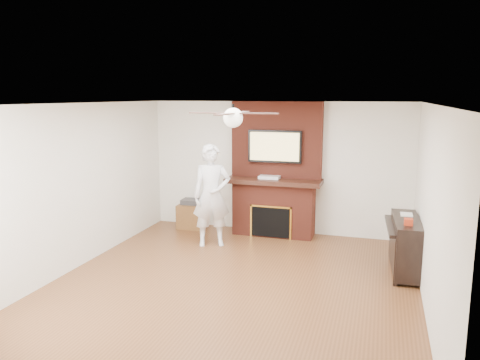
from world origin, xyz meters
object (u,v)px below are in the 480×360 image
(person, at_px, (212,195))
(piano, at_px, (405,244))
(side_table, at_px, (192,214))
(fireplace, at_px, (275,182))

(person, xyz_separation_m, piano, (3.20, -0.37, -0.45))
(side_table, relative_size, piano, 0.45)
(fireplace, height_order, piano, fireplace)
(person, bearing_deg, fireplace, 23.93)
(side_table, height_order, piano, piano)
(fireplace, xyz_separation_m, side_table, (-1.67, -0.07, -0.73))
(person, height_order, piano, person)
(piano, bearing_deg, person, 170.27)
(fireplace, height_order, side_table, fireplace)
(fireplace, xyz_separation_m, person, (-0.90, -0.99, -0.10))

